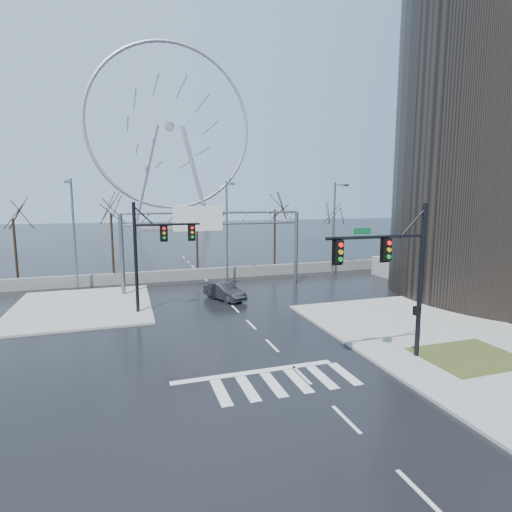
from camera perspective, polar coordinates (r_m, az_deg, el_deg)
name	(u,v)px	position (r m, az deg, el deg)	size (l,w,h in m)	color
ground	(272,346)	(23.09, 2.31, -12.66)	(260.00, 260.00, 0.00)	black
sidewalk_right_ext	(398,318)	(29.45, 19.65, -8.36)	(12.00, 10.00, 0.15)	gray
sidewalk_far	(82,306)	(33.41, -23.55, -6.63)	(10.00, 12.00, 0.15)	gray
grass_strip	(470,357)	(23.87, 28.21, -12.54)	(5.00, 4.00, 0.02)	#2E3717
barrier_wall	(205,274)	(41.64, -7.29, -2.52)	(52.00, 0.50, 1.10)	slate
signal_mast_near	(399,267)	(20.83, 19.79, -1.53)	(5.52, 0.41, 8.00)	black
signal_mast_far	(152,247)	(29.43, -14.65, 1.31)	(4.72, 0.41, 8.00)	black
sign_gantry	(211,233)	(36.04, -6.51, 3.28)	(16.36, 0.40, 7.60)	slate
streetlight_left	(73,226)	(38.72, -24.67, 3.97)	(0.50, 2.55, 10.00)	slate
streetlight_mid	(228,223)	(39.62, -4.08, 4.77)	(0.50, 2.55, 10.00)	slate
streetlight_right	(336,221)	(44.08, 11.30, 4.97)	(0.50, 2.55, 10.00)	slate
tree_far_left	(13,226)	(45.52, -31.35, 3.64)	(3.50, 3.50, 7.00)	black
tree_left	(111,221)	(43.81, -19.98, 4.74)	(3.75, 3.75, 7.50)	black
tree_center	(197,226)	(45.46, -8.46, 4.23)	(3.25, 3.25, 6.50)	black
tree_right	(275,216)	(46.79, 2.70, 5.69)	(3.90, 3.90, 7.80)	black
tree_far_right	(334,222)	(50.66, 11.02, 4.83)	(3.40, 3.40, 6.80)	black
ferris_wheel	(170,133)	(117.29, -12.20, 16.74)	(45.00, 6.00, 50.91)	gray
car	(224,291)	(32.99, -4.53, -5.06)	(1.45, 4.15, 1.37)	black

